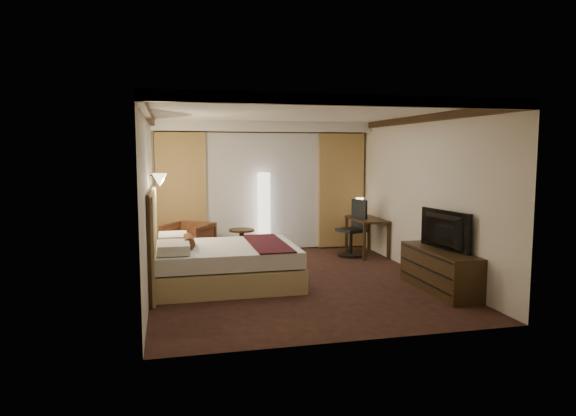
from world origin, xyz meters
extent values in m
cube|color=black|center=(0.00, 0.00, 0.00)|extent=(4.50, 5.50, 0.01)
cube|color=white|center=(0.00, 0.00, 2.70)|extent=(4.50, 5.50, 0.01)
cube|color=white|center=(0.00, 2.75, 1.35)|extent=(4.50, 0.02, 2.70)
cube|color=white|center=(-2.25, 0.00, 1.35)|extent=(0.02, 5.50, 2.70)
cube|color=white|center=(2.25, 0.00, 1.35)|extent=(0.02, 5.50, 2.70)
cube|color=white|center=(0.00, 2.50, 2.60)|extent=(4.50, 0.50, 0.20)
cube|color=silver|center=(0.00, 2.67, 1.25)|extent=(2.48, 0.04, 2.45)
cube|color=tan|center=(-1.70, 2.61, 1.25)|extent=(1.00, 0.14, 2.45)
cube|color=tan|center=(1.70, 2.61, 1.25)|extent=(1.00, 0.14, 2.45)
imported|color=#502818|center=(-1.60, 1.93, 0.41)|extent=(1.08, 1.06, 0.82)
imported|color=black|center=(1.97, -1.09, 0.94)|extent=(0.78, 1.17, 0.14)
camera|label=1|loc=(-1.96, -7.94, 2.10)|focal=32.00mm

